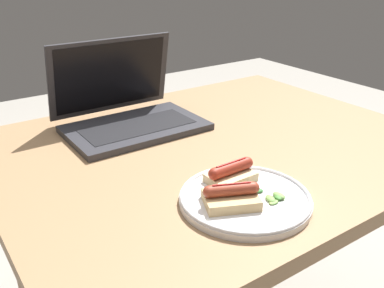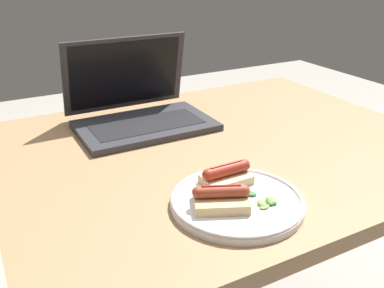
% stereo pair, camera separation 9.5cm
% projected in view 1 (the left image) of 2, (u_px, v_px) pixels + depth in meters
% --- Properties ---
extents(desk, '(1.11, 0.88, 0.71)m').
position_uv_depth(desk, '(215.00, 171.00, 1.15)').
color(desk, '#93704C').
rests_on(desk, ground_plane).
extents(laptop, '(0.37, 0.28, 0.24)m').
position_uv_depth(laptop, '(128.00, 112.00, 1.20)').
color(laptop, '#2D2D33').
rests_on(laptop, desk).
extents(plate, '(0.26, 0.26, 0.02)m').
position_uv_depth(plate, '(245.00, 198.00, 0.84)').
color(plate, silver).
rests_on(plate, desk).
extents(sausage_toast_left, '(0.12, 0.11, 0.05)m').
position_uv_depth(sausage_toast_left, '(231.00, 196.00, 0.81)').
color(sausage_toast_left, tan).
rests_on(sausage_toast_left, plate).
extents(sausage_toast_middle, '(0.11, 0.07, 0.05)m').
position_uv_depth(sausage_toast_middle, '(231.00, 173.00, 0.89)').
color(sausage_toast_middle, '#D6B784').
rests_on(sausage_toast_middle, plate).
extents(salad_pile, '(0.05, 0.08, 0.01)m').
position_uv_depth(salad_pile, '(272.00, 196.00, 0.83)').
color(salad_pile, '#2D662D').
rests_on(salad_pile, plate).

